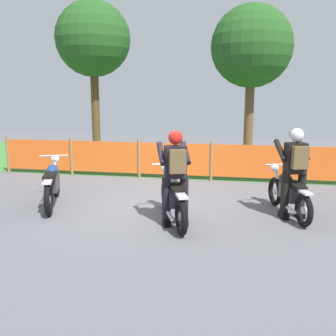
{
  "coord_description": "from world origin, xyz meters",
  "views": [
    {
      "loc": [
        1.66,
        -7.62,
        2.38
      ],
      "look_at": [
        0.35,
        -0.45,
        0.9
      ],
      "focal_mm": 41.86,
      "sensor_mm": 36.0,
      "label": 1
    }
  ],
  "objects_px": {
    "rider_third": "(295,168)",
    "traffic_cone": "(171,186)",
    "motorcycle_lead": "(52,183)",
    "rider_trailing": "(175,173)",
    "motorcycle_trailing": "(173,196)",
    "motorcycle_third": "(288,193)"
  },
  "relations": [
    {
      "from": "rider_trailing",
      "to": "motorcycle_third",
      "type": "bearing_deg",
      "value": -85.46
    },
    {
      "from": "rider_third",
      "to": "rider_trailing",
      "type": "bearing_deg",
      "value": 92.67
    },
    {
      "from": "rider_trailing",
      "to": "traffic_cone",
      "type": "height_order",
      "value": "rider_trailing"
    },
    {
      "from": "motorcycle_third",
      "to": "rider_trailing",
      "type": "xyz_separation_m",
      "value": [
        -2.03,
        -0.95,
        0.52
      ]
    },
    {
      "from": "motorcycle_trailing",
      "to": "traffic_cone",
      "type": "relative_size",
      "value": 3.68
    },
    {
      "from": "motorcycle_trailing",
      "to": "motorcycle_third",
      "type": "bearing_deg",
      "value": -91.14
    },
    {
      "from": "motorcycle_trailing",
      "to": "rider_third",
      "type": "height_order",
      "value": "rider_third"
    },
    {
      "from": "rider_trailing",
      "to": "rider_third",
      "type": "xyz_separation_m",
      "value": [
        2.09,
        0.76,
        0.0
      ]
    },
    {
      "from": "motorcycle_lead",
      "to": "motorcycle_third",
      "type": "bearing_deg",
      "value": -107.88
    },
    {
      "from": "motorcycle_lead",
      "to": "motorcycle_trailing",
      "type": "distance_m",
      "value": 2.67
    },
    {
      "from": "motorcycle_trailing",
      "to": "rider_trailing",
      "type": "height_order",
      "value": "rider_trailing"
    },
    {
      "from": "motorcycle_lead",
      "to": "traffic_cone",
      "type": "height_order",
      "value": "motorcycle_lead"
    },
    {
      "from": "motorcycle_trailing",
      "to": "rider_third",
      "type": "xyz_separation_m",
      "value": [
        2.17,
        0.55,
        0.48
      ]
    },
    {
      "from": "motorcycle_lead",
      "to": "traffic_cone",
      "type": "relative_size",
      "value": 3.66
    },
    {
      "from": "rider_third",
      "to": "traffic_cone",
      "type": "xyz_separation_m",
      "value": [
        -2.49,
        1.04,
        -0.69
      ]
    },
    {
      "from": "motorcycle_trailing",
      "to": "rider_third",
      "type": "bearing_deg",
      "value": -96.41
    },
    {
      "from": "motorcycle_third",
      "to": "rider_third",
      "type": "distance_m",
      "value": 0.56
    },
    {
      "from": "rider_third",
      "to": "motorcycle_lead",
      "type": "bearing_deg",
      "value": 72.9
    },
    {
      "from": "motorcycle_lead",
      "to": "motorcycle_trailing",
      "type": "xyz_separation_m",
      "value": [
        2.62,
        -0.54,
        0.0
      ]
    },
    {
      "from": "rider_third",
      "to": "traffic_cone",
      "type": "relative_size",
      "value": 3.19
    },
    {
      "from": "motorcycle_third",
      "to": "rider_trailing",
      "type": "height_order",
      "value": "rider_trailing"
    },
    {
      "from": "motorcycle_trailing",
      "to": "traffic_cone",
      "type": "height_order",
      "value": "motorcycle_trailing"
    }
  ]
}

